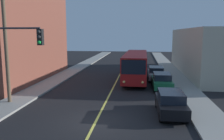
{
  "coord_description": "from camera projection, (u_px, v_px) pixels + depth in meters",
  "views": [
    {
      "loc": [
        2.73,
        -13.89,
        5.5
      ],
      "look_at": [
        0.0,
        8.59,
        2.0
      ],
      "focal_mm": 37.64,
      "sensor_mm": 36.0,
      "label": 1
    }
  ],
  "objects": [
    {
      "name": "ground_plane",
      "position": [
        96.0,
        122.0,
        14.79
      ],
      "size": [
        120.0,
        120.0,
        0.0
      ],
      "primitive_type": "plane",
      "color": "black"
    },
    {
      "name": "sidewalk_left",
      "position": [
        47.0,
        84.0,
        25.45
      ],
      "size": [
        2.5,
        90.0,
        0.15
      ],
      "primitive_type": "cube",
      "color": "gray",
      "rests_on": "ground"
    },
    {
      "name": "sidewalk_right",
      "position": [
        185.0,
        88.0,
        23.73
      ],
      "size": [
        2.5,
        90.0,
        0.15
      ],
      "primitive_type": "cube",
      "color": "gray",
      "rests_on": "ground"
    },
    {
      "name": "lane_stripe_center",
      "position": [
        118.0,
        78.0,
        29.51
      ],
      "size": [
        0.16,
        60.0,
        0.01
      ],
      "primitive_type": "cube",
      "color": "#D8CC4C",
      "rests_on": "ground"
    },
    {
      "name": "building_left_brick",
      "position": [
        3.0,
        34.0,
        27.83
      ],
      "size": [
        10.0,
        17.22,
        10.95
      ],
      "color": "brown",
      "rests_on": "ground"
    },
    {
      "name": "city_bus",
      "position": [
        136.0,
        65.0,
        28.29
      ],
      "size": [
        2.76,
        12.19,
        3.2
      ],
      "color": "maroon",
      "rests_on": "ground"
    },
    {
      "name": "parked_car_black",
      "position": [
        171.0,
        103.0,
        16.04
      ],
      "size": [
        1.87,
        4.42,
        1.62
      ],
      "color": "black",
      "rests_on": "ground"
    },
    {
      "name": "parked_car_green",
      "position": [
        162.0,
        81.0,
        23.47
      ],
      "size": [
        1.87,
        4.42,
        1.62
      ],
      "color": "#196038",
      "rests_on": "ground"
    },
    {
      "name": "parked_car_silver",
      "position": [
        156.0,
        73.0,
        27.99
      ],
      "size": [
        1.87,
        4.42,
        1.62
      ],
      "color": "#B7B7BC",
      "rests_on": "ground"
    },
    {
      "name": "utility_pole_near",
      "position": [
        4.0,
        19.0,
        17.69
      ],
      "size": [
        2.4,
        0.28,
        11.86
      ],
      "color": "brown",
      "rests_on": "sidewalk_left"
    },
    {
      "name": "traffic_signal_left_corner",
      "position": [
        12.0,
        53.0,
        14.9
      ],
      "size": [
        3.75,
        0.48,
        6.0
      ],
      "color": "#2D2D33",
      "rests_on": "sidewalk_left"
    }
  ]
}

